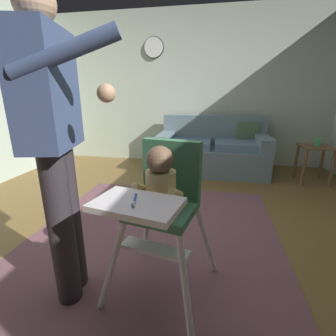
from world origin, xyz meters
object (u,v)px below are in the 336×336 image
Objects in this scene: couch at (213,150)px; side_table at (315,156)px; adult_standing at (55,142)px; sippy_cup at (318,142)px; wall_clock at (154,47)px; high_chair at (162,194)px.

side_table is (1.38, -0.30, 0.05)m from couch.
adult_standing is 3.32m from side_table.
wall_clock is at bearing 162.43° from sippy_cup.
adult_standing is at bearing -132.36° from sippy_cup.
adult_standing is 3.24× the size of side_table.
couch is 1.44m from sippy_cup.
wall_clock reaches higher than side_table.
high_chair is 2.84m from side_table.
adult_standing is at bearing -85.73° from wall_clock.
couch is at bearing 167.90° from sippy_cup.
sippy_cup is at bearing 34.52° from adult_standing.
adult_standing reaches higher than couch.
couch is 16.68× the size of sippy_cup.
side_table is 0.19m from sippy_cup.
side_table is 5.20× the size of sippy_cup.
high_chair reaches higher than couch.
adult_standing is 3.35m from wall_clock.
adult_standing is at bearing -65.29° from high_chair.
sippy_cup is at bearing -17.57° from wall_clock.
high_chair is 0.56× the size of adult_standing.
side_table is at bearing -17.64° from wall_clock.
high_chair is 0.64m from adult_standing.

